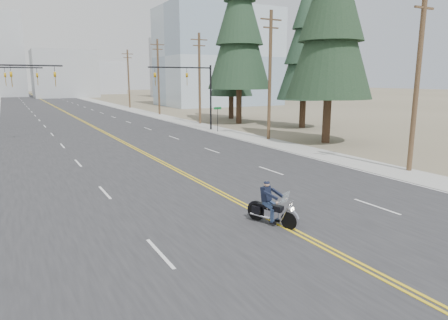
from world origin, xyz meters
TOP-DOWN VIEW (x-y plane):
  - ground_plane at (0.00, 0.00)m, footprint 400.00×400.00m
  - road at (0.00, 70.00)m, footprint 20.00×200.00m
  - sidewalk_right at (11.50, 70.00)m, footprint 3.00×200.00m
  - traffic_mast_left at (-8.98, 32.00)m, footprint 7.10×0.26m
  - traffic_mast_right at (8.98, 32.00)m, footprint 7.10×0.26m
  - street_sign at (10.80, 30.00)m, footprint 0.90×0.06m
  - utility_pole_a at (12.50, 8.00)m, footprint 2.20×0.30m
  - utility_pole_b at (12.50, 23.00)m, footprint 2.20×0.30m
  - utility_pole_c at (12.50, 38.00)m, footprint 2.20×0.30m
  - utility_pole_d at (12.50, 53.00)m, footprint 2.20×0.30m
  - utility_pole_e at (12.50, 70.00)m, footprint 2.20×0.30m
  - glass_building at (32.00, 70.00)m, footprint 24.00×16.00m
  - haze_bldg_b at (8.00, 125.00)m, footprint 18.00×14.00m
  - haze_bldg_c at (40.00, 110.00)m, footprint 16.00×12.00m
  - haze_bldg_e at (25.00, 150.00)m, footprint 14.00×14.00m
  - motorcyclist at (-0.28, 4.45)m, footprint 1.62×2.35m
  - conifer_near at (15.76, 18.88)m, footprint 7.32×7.32m
  - conifer_mid at (21.11, 28.58)m, footprint 6.04×6.04m
  - conifer_tall at (16.96, 35.95)m, footprint 7.77×7.77m
  - conifer_far at (19.30, 42.00)m, footprint 5.99×5.99m

SIDE VIEW (x-z plane):
  - ground_plane at x=0.00m, z-range 0.00..0.00m
  - road at x=0.00m, z-range 0.00..0.01m
  - sidewalk_right at x=11.50m, z-range 0.00..0.01m
  - motorcyclist at x=-0.28m, z-range 0.00..1.69m
  - street_sign at x=10.80m, z-range 0.49..3.12m
  - traffic_mast_left at x=-8.98m, z-range 1.44..8.44m
  - traffic_mast_right at x=8.98m, z-range 1.44..8.44m
  - utility_pole_a at x=12.50m, z-range 0.23..11.23m
  - utility_pole_c at x=12.50m, z-range 0.23..11.23m
  - utility_pole_e at x=12.50m, z-range 0.23..11.23m
  - utility_pole_b at x=12.50m, z-range 0.23..11.73m
  - utility_pole_d at x=12.50m, z-range 0.23..11.73m
  - haze_bldg_e at x=25.00m, z-range 0.00..12.00m
  - haze_bldg_b at x=8.00m, z-range 0.00..14.00m
  - haze_bldg_c at x=40.00m, z-range 0.00..18.00m
  - conifer_far at x=19.30m, z-range 1.18..17.23m
  - conifer_mid at x=21.11m, z-range 1.19..17.30m
  - glass_building at x=32.00m, z-range 0.00..20.00m
  - conifer_near at x=15.76m, z-range 1.44..20.82m
  - conifer_tall at x=16.96m, z-range 1.60..23.18m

